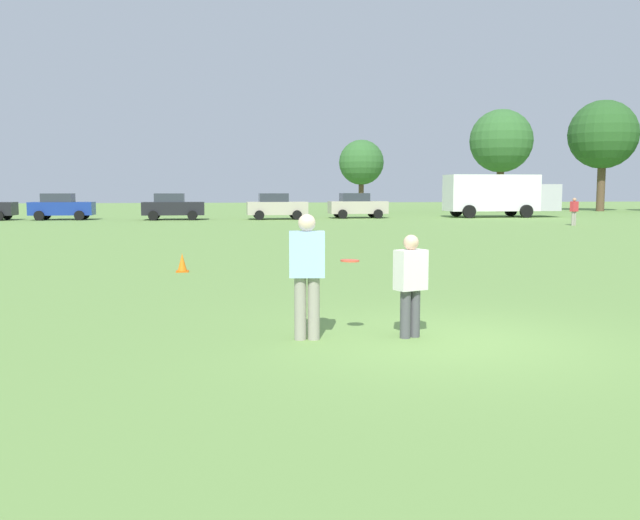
{
  "coord_description": "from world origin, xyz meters",
  "views": [
    {
      "loc": [
        -3.26,
        -9.21,
        2.13
      ],
      "look_at": [
        -1.54,
        2.18,
        0.94
      ],
      "focal_mm": 38.9,
      "sensor_mm": 36.0,
      "label": 1
    }
  ],
  "objects_px": {
    "player_thrower": "(307,269)",
    "parked_car_mid_right": "(173,206)",
    "frisbee": "(350,261)",
    "box_truck": "(499,194)",
    "bystander_sideline_watcher": "(574,210)",
    "parked_car_center": "(61,206)",
    "parked_car_near_right": "(276,206)",
    "parked_car_far_right": "(357,205)",
    "player_defender": "(411,280)",
    "traffic_cone": "(182,263)"
  },
  "relations": [
    {
      "from": "parked_car_center",
      "to": "parked_car_near_right",
      "type": "relative_size",
      "value": 1.0
    },
    {
      "from": "player_thrower",
      "to": "parked_car_mid_right",
      "type": "distance_m",
      "value": 39.54
    },
    {
      "from": "parked_car_center",
      "to": "parked_car_mid_right",
      "type": "relative_size",
      "value": 1.0
    },
    {
      "from": "parked_car_center",
      "to": "parked_car_far_right",
      "type": "relative_size",
      "value": 1.0
    },
    {
      "from": "player_thrower",
      "to": "box_truck",
      "type": "relative_size",
      "value": 0.21
    },
    {
      "from": "frisbee",
      "to": "bystander_sideline_watcher",
      "type": "distance_m",
      "value": 33.8
    },
    {
      "from": "parked_car_center",
      "to": "box_truck",
      "type": "distance_m",
      "value": 31.68
    },
    {
      "from": "frisbee",
      "to": "bystander_sideline_watcher",
      "type": "height_order",
      "value": "bystander_sideline_watcher"
    },
    {
      "from": "parked_car_near_right",
      "to": "parked_car_far_right",
      "type": "relative_size",
      "value": 1.0
    },
    {
      "from": "frisbee",
      "to": "parked_car_mid_right",
      "type": "distance_m",
      "value": 39.58
    },
    {
      "from": "parked_car_center",
      "to": "parked_car_near_right",
      "type": "height_order",
      "value": "same"
    },
    {
      "from": "parked_car_center",
      "to": "parked_car_mid_right",
      "type": "distance_m",
      "value": 7.66
    },
    {
      "from": "box_truck",
      "to": "bystander_sideline_watcher",
      "type": "relative_size",
      "value": 5.26
    },
    {
      "from": "parked_car_far_right",
      "to": "bystander_sideline_watcher",
      "type": "height_order",
      "value": "parked_car_far_right"
    },
    {
      "from": "parked_car_mid_right",
      "to": "bystander_sideline_watcher",
      "type": "distance_m",
      "value": 26.1
    },
    {
      "from": "frisbee",
      "to": "bystander_sideline_watcher",
      "type": "relative_size",
      "value": 0.17
    },
    {
      "from": "parked_car_mid_right",
      "to": "parked_car_far_right",
      "type": "height_order",
      "value": "same"
    },
    {
      "from": "frisbee",
      "to": "parked_car_mid_right",
      "type": "height_order",
      "value": "parked_car_mid_right"
    },
    {
      "from": "parked_car_center",
      "to": "parked_car_far_right",
      "type": "height_order",
      "value": "same"
    },
    {
      "from": "player_thrower",
      "to": "parked_car_mid_right",
      "type": "bearing_deg",
      "value": 96.08
    },
    {
      "from": "player_thrower",
      "to": "player_defender",
      "type": "relative_size",
      "value": 1.2
    },
    {
      "from": "parked_car_mid_right",
      "to": "bystander_sideline_watcher",
      "type": "height_order",
      "value": "parked_car_mid_right"
    },
    {
      "from": "parked_car_center",
      "to": "box_truck",
      "type": "bearing_deg",
      "value": -0.3
    },
    {
      "from": "parked_car_far_right",
      "to": "box_truck",
      "type": "bearing_deg",
      "value": -0.38
    },
    {
      "from": "player_thrower",
      "to": "parked_car_center",
      "type": "bearing_deg",
      "value": 106.27
    },
    {
      "from": "frisbee",
      "to": "box_truck",
      "type": "height_order",
      "value": "box_truck"
    },
    {
      "from": "player_thrower",
      "to": "parked_car_far_right",
      "type": "distance_m",
      "value": 41.24
    },
    {
      "from": "frisbee",
      "to": "player_thrower",
      "type": "bearing_deg",
      "value": -177.93
    },
    {
      "from": "parked_car_far_right",
      "to": "box_truck",
      "type": "xyz_separation_m",
      "value": [
        10.9,
        -0.07,
        0.83
      ]
    },
    {
      "from": "player_thrower",
      "to": "traffic_cone",
      "type": "bearing_deg",
      "value": 104.13
    },
    {
      "from": "player_defender",
      "to": "box_truck",
      "type": "height_order",
      "value": "box_truck"
    },
    {
      "from": "parked_car_center",
      "to": "bystander_sideline_watcher",
      "type": "height_order",
      "value": "parked_car_center"
    },
    {
      "from": "parked_car_mid_right",
      "to": "player_defender",
      "type": "bearing_deg",
      "value": -81.81
    },
    {
      "from": "parked_car_mid_right",
      "to": "traffic_cone",
      "type": "bearing_deg",
      "value": -86.18
    },
    {
      "from": "player_thrower",
      "to": "box_truck",
      "type": "xyz_separation_m",
      "value": [
        19.89,
        40.18,
        0.75
      ]
    },
    {
      "from": "player_defender",
      "to": "frisbee",
      "type": "relative_size",
      "value": 5.47
    },
    {
      "from": "parked_car_center",
      "to": "bystander_sideline_watcher",
      "type": "distance_m",
      "value": 33.48
    },
    {
      "from": "bystander_sideline_watcher",
      "to": "parked_car_far_right",
      "type": "bearing_deg",
      "value": 130.64
    },
    {
      "from": "player_defender",
      "to": "parked_car_center",
      "type": "relative_size",
      "value": 0.35
    },
    {
      "from": "player_thrower",
      "to": "traffic_cone",
      "type": "height_order",
      "value": "player_thrower"
    },
    {
      "from": "player_thrower",
      "to": "box_truck",
      "type": "bearing_deg",
      "value": 63.66
    },
    {
      "from": "player_defender",
      "to": "parked_car_mid_right",
      "type": "height_order",
      "value": "parked_car_mid_right"
    },
    {
      "from": "parked_car_mid_right",
      "to": "box_truck",
      "type": "xyz_separation_m",
      "value": [
        24.07,
        0.86,
        0.83
      ]
    },
    {
      "from": "traffic_cone",
      "to": "box_truck",
      "type": "relative_size",
      "value": 0.06
    },
    {
      "from": "parked_car_near_right",
      "to": "traffic_cone",
      "type": "bearing_deg",
      "value": -99.45
    },
    {
      "from": "player_defender",
      "to": "parked_car_far_right",
      "type": "relative_size",
      "value": 0.35
    },
    {
      "from": "parked_car_center",
      "to": "parked_car_mid_right",
      "type": "height_order",
      "value": "same"
    },
    {
      "from": "traffic_cone",
      "to": "parked_car_far_right",
      "type": "bearing_deg",
      "value": 70.73
    },
    {
      "from": "player_thrower",
      "to": "parked_car_mid_right",
      "type": "xyz_separation_m",
      "value": [
        -4.19,
        39.31,
        -0.08
      ]
    },
    {
      "from": "frisbee",
      "to": "parked_car_center",
      "type": "bearing_deg",
      "value": 107.09
    }
  ]
}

